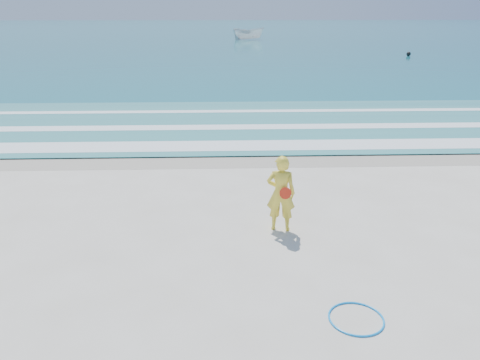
{
  "coord_description": "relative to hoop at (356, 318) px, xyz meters",
  "views": [
    {
      "loc": [
        -0.14,
        -6.56,
        4.9
      ],
      "look_at": [
        0.25,
        4.0,
        1.0
      ],
      "focal_mm": 35.0,
      "sensor_mm": 36.0,
      "label": 1
    }
  ],
  "objects": [
    {
      "name": "ground",
      "position": [
        -2.05,
        0.1,
        -0.02
      ],
      "size": [
        400.0,
        400.0,
        0.0
      ],
      "primitive_type": "plane",
      "color": "silver",
      "rests_on": "ground"
    },
    {
      "name": "wet_sand",
      "position": [
        -2.05,
        9.1,
        -0.01
      ],
      "size": [
        400.0,
        2.4,
        0.0
      ],
      "primitive_type": "cube",
      "color": "#B2A893",
      "rests_on": "ground"
    },
    {
      "name": "ocean",
      "position": [
        -2.05,
        105.1,
        0.0
      ],
      "size": [
        400.0,
        190.0,
        0.04
      ],
      "primitive_type": "cube",
      "color": "#19727F",
      "rests_on": "ground"
    },
    {
      "name": "shallow",
      "position": [
        -2.05,
        14.1,
        0.03
      ],
      "size": [
        400.0,
        10.0,
        0.01
      ],
      "primitive_type": "cube",
      "color": "#59B7AD",
      "rests_on": "ocean"
    },
    {
      "name": "foam_near",
      "position": [
        -2.05,
        10.4,
        0.04
      ],
      "size": [
        400.0,
        1.4,
        0.01
      ],
      "primitive_type": "cube",
      "color": "white",
      "rests_on": "shallow"
    },
    {
      "name": "foam_mid",
      "position": [
        -2.05,
        13.3,
        0.04
      ],
      "size": [
        400.0,
        0.9,
        0.01
      ],
      "primitive_type": "cube",
      "color": "white",
      "rests_on": "shallow"
    },
    {
      "name": "foam_far",
      "position": [
        -2.05,
        16.6,
        0.04
      ],
      "size": [
        400.0,
        0.6,
        0.01
      ],
      "primitive_type": "cube",
      "color": "white",
      "rests_on": "shallow"
    },
    {
      "name": "hoop",
      "position": [
        0.0,
        0.0,
        0.0
      ],
      "size": [
        1.18,
        1.18,
        0.03
      ],
      "primitive_type": "torus",
      "rotation": [
        0.0,
        0.0,
        0.33
      ],
      "color": "#0D95F6",
      "rests_on": "ground"
    },
    {
      "name": "boat",
      "position": [
        2.01,
        72.19,
        0.98
      ],
      "size": [
        5.19,
        2.65,
        1.91
      ],
      "primitive_type": "imported",
      "rotation": [
        0.0,
        0.0,
        1.41
      ],
      "color": "silver",
      "rests_on": "ocean"
    },
    {
      "name": "buoy",
      "position": [
        17.68,
        44.29,
        0.25
      ],
      "size": [
        0.46,
        0.46,
        0.46
      ],
      "primitive_type": "sphere",
      "color": "black",
      "rests_on": "ocean"
    },
    {
      "name": "woman",
      "position": [
        -0.89,
        3.43,
        0.89
      ],
      "size": [
        0.73,
        0.55,
        1.81
      ],
      "color": "yellow",
      "rests_on": "ground"
    }
  ]
}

